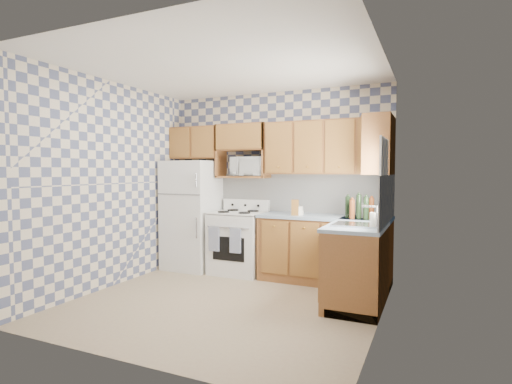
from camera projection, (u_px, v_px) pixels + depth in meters
floor at (226, 302)px, 4.62m from camera, size 3.40×3.40×0.00m
back_wall at (276, 183)px, 6.01m from camera, size 3.40×0.02×2.70m
right_wall at (380, 189)px, 3.86m from camera, size 0.02×3.20×2.70m
backsplash_back at (301, 193)px, 5.85m from camera, size 2.60×0.02×0.56m
backsplash_right at (387, 199)px, 4.60m from camera, size 0.02×1.60×0.56m
refrigerator at (192, 215)px, 6.24m from camera, size 0.75×0.70×1.68m
stove_body at (239, 243)px, 5.96m from camera, size 0.76×0.65×0.90m
cooktop at (239, 213)px, 5.93m from camera, size 0.76×0.65×0.02m
backguard at (246, 205)px, 6.18m from camera, size 0.76×0.08×0.17m
dish_towel_left at (214, 239)px, 5.73m from camera, size 0.17×0.02×0.36m
dish_towel_right at (235, 240)px, 5.59m from camera, size 0.17×0.02×0.36m
base_cabinets_back at (324, 250)px, 5.45m from camera, size 1.75×0.60×0.88m
base_cabinets_right at (361, 262)px, 4.76m from camera, size 0.60×1.60×0.88m
countertop_back at (324, 217)px, 5.42m from camera, size 1.77×0.63×0.04m
countertop_right at (361, 224)px, 4.74m from camera, size 0.63×1.60×0.04m
upper_cabinets_back at (327, 147)px, 5.50m from camera, size 1.75×0.33×0.74m
upper_cabinets_fridge at (197, 143)px, 6.36m from camera, size 0.82×0.33×0.50m
upper_cabinets_right at (379, 145)px, 5.04m from camera, size 0.33×0.70×0.74m
microwave_shelf at (243, 177)px, 6.05m from camera, size 0.80×0.33×0.03m
microwave at (250, 166)px, 6.00m from camera, size 0.56×0.41×0.29m
sink at (356, 225)px, 4.42m from camera, size 0.48×0.40×0.03m
window at (384, 178)px, 4.27m from camera, size 0.02×0.66×0.86m
bottle_0 at (359, 207)px, 5.05m from camera, size 0.07×0.07×0.31m
bottle_1 at (366, 208)px, 4.95m from camera, size 0.07×0.07×0.29m
bottle_2 at (371, 208)px, 5.02m from camera, size 0.07×0.07×0.27m
bottle_3 at (352, 209)px, 5.01m from camera, size 0.07×0.07×0.25m
bottle_4 at (348, 207)px, 5.16m from camera, size 0.07×0.07×0.28m
knife_block at (295, 207)px, 5.45m from camera, size 0.12×0.12×0.21m
electric_kettle at (367, 210)px, 5.16m from camera, size 0.15×0.15×0.19m
food_containers at (297, 211)px, 5.51m from camera, size 0.18×0.18×0.12m
soap_bottle at (373, 221)px, 4.18m from camera, size 0.06×0.06×0.17m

